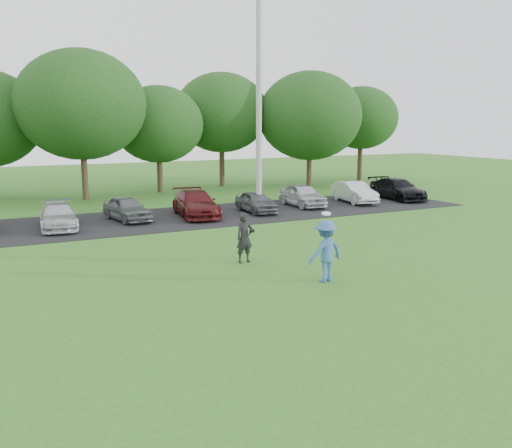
# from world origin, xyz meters

# --- Properties ---
(ground) EXTENTS (100.00, 100.00, 0.00)m
(ground) POSITION_xyz_m (0.00, 0.00, 0.00)
(ground) COLOR #2F7220
(ground) RESTS_ON ground
(parking_lot) EXTENTS (32.00, 6.50, 0.03)m
(parking_lot) POSITION_xyz_m (0.00, 13.00, 0.01)
(parking_lot) COLOR black
(parking_lot) RESTS_ON ground
(utility_pole) EXTENTS (0.28, 0.28, 10.26)m
(utility_pole) POSITION_xyz_m (4.78, 12.53, 5.13)
(utility_pole) COLOR #ADACA7
(utility_pole) RESTS_ON ground
(frisbee_player) EXTENTS (1.25, 0.84, 2.02)m
(frisbee_player) POSITION_xyz_m (0.81, 0.69, 0.90)
(frisbee_player) COLOR #38639E
(frisbee_player) RESTS_ON ground
(camera_bystander) EXTENTS (0.64, 0.46, 1.65)m
(camera_bystander) POSITION_xyz_m (-0.29, 3.76, 0.83)
(camera_bystander) COLOR black
(camera_bystander) RESTS_ON ground
(parked_cars) EXTENTS (30.78, 4.76, 1.24)m
(parked_cars) POSITION_xyz_m (-0.72, 13.03, 0.61)
(parked_cars) COLOR silver
(parked_cars) RESTS_ON parking_lot
(tree_row) EXTENTS (42.39, 9.85, 8.64)m
(tree_row) POSITION_xyz_m (1.51, 22.76, 4.91)
(tree_row) COLOR #38281C
(tree_row) RESTS_ON ground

